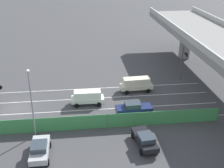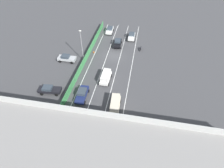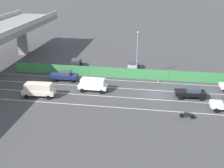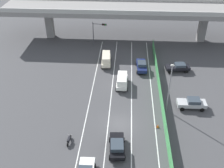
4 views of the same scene
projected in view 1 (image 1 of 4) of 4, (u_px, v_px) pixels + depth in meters
ground_plane at (16, 108)px, 40.17m from camera, size 300.00×300.00×0.00m
lane_line_left_edge at (54, 90)px, 45.31m from camera, size 0.14×45.77×0.01m
lane_line_mid_left at (53, 100)px, 42.23m from camera, size 0.14×45.77×0.01m
lane_line_mid_right at (51, 112)px, 39.16m from camera, size 0.14×45.77×0.01m
lane_line_right_edge at (50, 126)px, 36.09m from camera, size 0.14×45.77×0.01m
green_fence at (48, 125)px, 34.57m from camera, size 0.10×41.87×1.83m
car_van_cream at (136, 84)px, 44.58m from camera, size 2.18×4.94×2.15m
car_van_white at (88, 97)px, 40.75m from camera, size 2.11×4.51×2.02m
car_sedan_navy at (133, 108)px, 38.26m from camera, size 2.13×4.73×1.71m
parked_wagon_silver at (40, 149)px, 30.28m from camera, size 4.46×2.05×1.66m
parked_sedan_dark at (145, 139)px, 31.99m from camera, size 4.70×2.38×1.57m
traffic_light at (183, 60)px, 46.59m from camera, size 3.07×0.77×5.53m
street_lamp at (31, 98)px, 32.18m from camera, size 0.60×0.36×8.17m
traffic_cone at (4, 128)px, 35.10m from camera, size 0.47×0.47×0.55m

